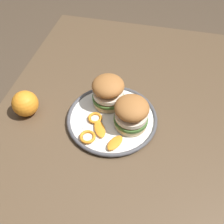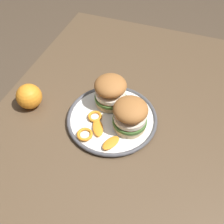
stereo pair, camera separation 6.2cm
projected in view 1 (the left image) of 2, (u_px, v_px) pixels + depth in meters
name	position (u px, v px, depth m)	size (l,w,h in m)	color
ground_plane	(120.00, 216.00, 1.34)	(8.00, 8.00, 0.00)	#4C3D2D
dining_table	(124.00, 151.00, 0.88)	(1.26, 0.88, 0.71)	brown
dinner_plate	(112.00, 118.00, 0.84)	(0.29, 0.29, 0.02)	white
sandwich_half_left	(108.00, 91.00, 0.83)	(0.14, 0.14, 0.10)	beige
sandwich_half_right	(131.00, 113.00, 0.77)	(0.14, 0.14, 0.10)	beige
orange_peel_curled	(95.00, 118.00, 0.82)	(0.06, 0.06, 0.01)	orange
orange_peel_strip_long	(115.00, 143.00, 0.76)	(0.07, 0.05, 0.01)	orange
orange_peel_strip_short	(100.00, 129.00, 0.79)	(0.07, 0.06, 0.01)	orange
orange_peel_small_curl	(88.00, 137.00, 0.77)	(0.07, 0.07, 0.01)	orange
whole_orange	(25.00, 104.00, 0.83)	(0.08, 0.08, 0.08)	orange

